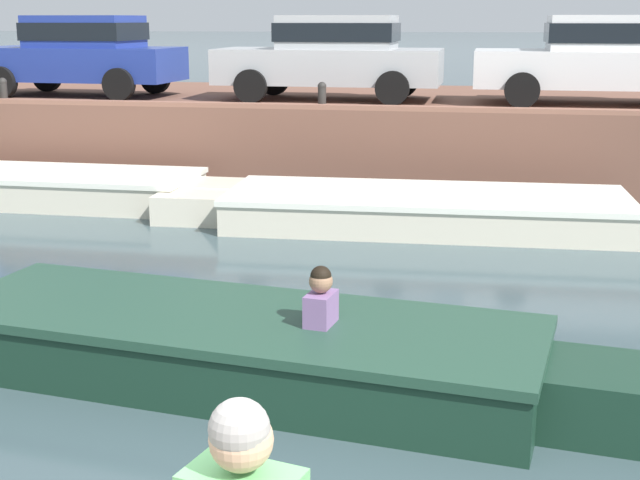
% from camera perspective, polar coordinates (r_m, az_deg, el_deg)
% --- Properties ---
extents(ground_plane, '(400.00, 400.00, 0.00)m').
position_cam_1_polar(ground_plane, '(9.30, 3.79, -4.52)').
color(ground_plane, '#3D5156').
extents(far_quay_wall, '(60.00, 6.00, 1.47)m').
position_cam_1_polar(far_quay_wall, '(17.85, 7.40, 6.75)').
color(far_quay_wall, brown).
rests_on(far_quay_wall, ground).
extents(far_wall_coping, '(60.00, 0.24, 0.08)m').
position_cam_1_polar(far_wall_coping, '(14.91, 6.79, 8.35)').
color(far_wall_coping, '#925F4C').
rests_on(far_wall_coping, far_quay_wall).
extents(boat_moored_west_cream, '(5.59, 1.83, 0.52)m').
position_cam_1_polar(boat_moored_west_cream, '(15.15, -15.85, 3.23)').
color(boat_moored_west_cream, silver).
rests_on(boat_moored_west_cream, ground).
extents(boat_moored_central_cream, '(6.92, 2.34, 0.51)m').
position_cam_1_polar(boat_moored_central_cream, '(13.01, 5.56, 1.96)').
color(boat_moored_central_cream, silver).
rests_on(boat_moored_central_cream, ground).
extents(motorboat_passing, '(6.21, 2.36, 1.05)m').
position_cam_1_polar(motorboat_passing, '(7.43, -3.63, -7.04)').
color(motorboat_passing, '#193828').
rests_on(motorboat_passing, ground).
extents(car_leftmost_blue, '(3.96, 1.99, 1.54)m').
position_cam_1_polar(car_leftmost_blue, '(18.35, -15.01, 11.54)').
color(car_leftmost_blue, '#233893').
rests_on(car_leftmost_blue, far_quay_wall).
extents(car_left_inner_silver, '(4.14, 1.94, 1.54)m').
position_cam_1_polar(car_left_inner_silver, '(16.82, 0.82, 11.83)').
color(car_left_inner_silver, '#B7BABC').
rests_on(car_left_inner_silver, far_quay_wall).
extents(car_centre_white, '(4.36, 1.97, 1.54)m').
position_cam_1_polar(car_centre_white, '(16.68, 17.78, 11.16)').
color(car_centre_white, white).
rests_on(car_centre_white, far_quay_wall).
extents(mooring_bollard_west, '(0.15, 0.15, 0.45)m').
position_cam_1_polar(mooring_bollard_west, '(17.32, -19.61, 9.08)').
color(mooring_bollard_west, '#2D2B28').
rests_on(mooring_bollard_west, far_quay_wall).
extents(mooring_bollard_mid, '(0.15, 0.15, 0.45)m').
position_cam_1_polar(mooring_bollard_mid, '(15.25, 0.13, 9.32)').
color(mooring_bollard_mid, '#2D2B28').
rests_on(mooring_bollard_mid, far_quay_wall).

